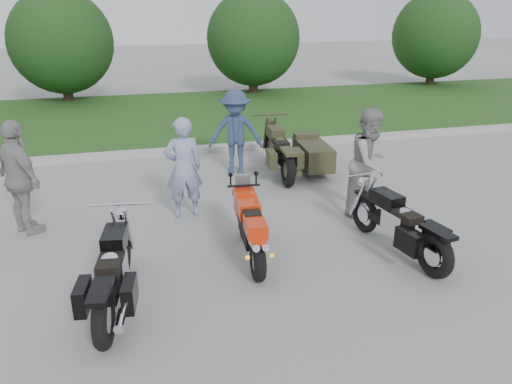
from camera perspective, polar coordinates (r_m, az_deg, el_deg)
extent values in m
plane|color=#979792|center=(6.98, -4.19, -9.37)|extent=(80.00, 80.00, 0.00)
cube|color=#A7A49D|center=(12.47, -9.47, 4.59)|extent=(60.00, 0.30, 0.15)
cube|color=#326321|center=(16.49, -11.00, 8.45)|extent=(60.00, 8.00, 0.14)
cylinder|color=#3F2B1C|center=(19.76, -20.76, 11.08)|extent=(0.36, 0.36, 1.20)
sphere|color=#153513|center=(19.58, -21.37, 15.68)|extent=(3.60, 3.60, 3.60)
cylinder|color=#3F2B1C|center=(20.30, -0.31, 12.63)|extent=(0.36, 0.36, 1.20)
sphere|color=#153513|center=(20.13, -0.32, 17.14)|extent=(3.60, 3.60, 3.60)
cylinder|color=#3F2B1C|center=(23.60, 19.34, 12.66)|extent=(0.36, 0.36, 1.20)
sphere|color=#153513|center=(23.46, 19.82, 16.51)|extent=(3.60, 3.60, 3.60)
torus|color=black|center=(6.71, 0.22, -7.98)|extent=(0.22, 0.56, 0.55)
torus|color=black|center=(7.85, -1.42, -3.55)|extent=(0.15, 0.54, 0.53)
cube|color=black|center=(7.14, -0.62, -4.18)|extent=(0.32, 0.82, 0.31)
cube|color=red|center=(7.22, -0.89, -1.78)|extent=(0.34, 0.51, 0.23)
cube|color=red|center=(6.69, -0.07, -4.03)|extent=(0.31, 0.51, 0.20)
cube|color=black|center=(6.92, -0.47, -2.51)|extent=(0.26, 0.33, 0.09)
cube|color=red|center=(7.54, -1.28, -1.08)|extent=(0.33, 0.38, 0.36)
cylinder|color=silver|center=(6.52, -0.24, -6.11)|extent=(0.13, 0.42, 0.19)
cylinder|color=silver|center=(6.54, 0.84, -6.02)|extent=(0.13, 0.42, 0.19)
torus|color=black|center=(5.75, -17.02, -13.79)|extent=(0.26, 0.68, 0.66)
torus|color=black|center=(7.12, -14.88, -6.60)|extent=(0.21, 0.63, 0.62)
cube|color=black|center=(6.38, -15.90, -9.13)|extent=(0.38, 1.19, 0.14)
cube|color=silver|center=(6.34, -15.97, -8.52)|extent=(0.35, 0.48, 0.34)
cube|color=black|center=(6.47, -15.83, -5.15)|extent=(0.35, 0.57, 0.21)
cube|color=black|center=(6.13, -16.34, -7.76)|extent=(0.34, 0.52, 0.12)
cube|color=black|center=(5.56, -17.41, -10.80)|extent=(0.29, 0.56, 0.06)
cylinder|color=silver|center=(6.13, -14.60, -11.80)|extent=(0.25, 1.07, 0.10)
torus|color=black|center=(7.18, 19.76, -6.81)|extent=(0.27, 0.67, 0.65)
torus|color=black|center=(8.26, 12.31, -2.47)|extent=(0.21, 0.62, 0.61)
cube|color=black|center=(7.66, 15.83, -3.92)|extent=(0.40, 1.17, 0.13)
cube|color=silver|center=(7.63, 15.88, -3.39)|extent=(0.35, 0.47, 0.34)
cube|color=black|center=(7.73, 14.74, -0.80)|extent=(0.35, 0.56, 0.21)
cube|color=black|center=(7.47, 16.71, -2.59)|extent=(0.34, 0.52, 0.11)
cube|color=black|center=(7.03, 20.10, -4.32)|extent=(0.29, 0.55, 0.06)
cylinder|color=silver|center=(7.60, 18.33, -5.53)|extent=(0.27, 1.06, 0.10)
torus|color=black|center=(10.04, 3.68, 2.55)|extent=(0.24, 0.74, 0.72)
torus|color=black|center=(11.68, 1.62, 5.12)|extent=(0.18, 0.69, 0.68)
cube|color=black|center=(10.83, 2.58, 4.41)|extent=(0.34, 1.29, 0.15)
cube|color=#35361F|center=(10.81, 2.59, 4.85)|extent=(0.36, 0.50, 0.37)
cube|color=#35361F|center=(11.03, 2.25, 6.79)|extent=(0.34, 0.61, 0.23)
cube|color=black|center=(10.60, 2.80, 5.61)|extent=(0.34, 0.55, 0.13)
cube|color=#35361F|center=(9.93, 3.73, 4.65)|extent=(0.28, 0.60, 0.06)
cylinder|color=#35361F|center=(10.57, 4.03, 3.12)|extent=(0.20, 1.18, 0.11)
cube|color=#35361F|center=(10.92, 6.53, 4.33)|extent=(0.69, 1.43, 0.48)
torus|color=black|center=(11.04, 7.83, 3.75)|extent=(0.17, 0.60, 0.60)
imported|color=#8994BB|center=(8.55, -8.29, 2.73)|extent=(0.67, 0.46, 1.76)
imported|color=gray|center=(8.81, 12.89, 3.32)|extent=(1.14, 1.07, 1.87)
imported|color=navy|center=(10.77, -2.35, 6.84)|extent=(1.31, 0.98, 1.80)
imported|color=#989993|center=(8.64, -25.39, 1.41)|extent=(1.02, 1.14, 1.86)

